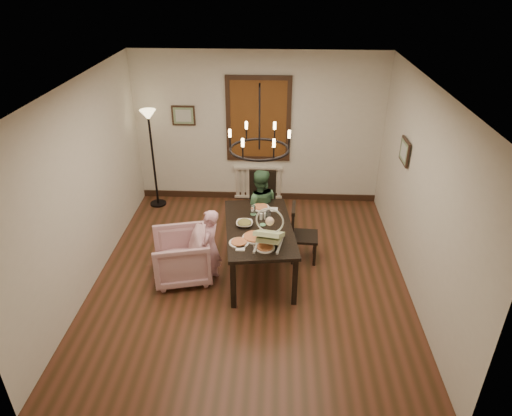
# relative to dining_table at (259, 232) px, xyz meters

# --- Properties ---
(room_shell) EXTENTS (4.51, 5.00, 2.81)m
(room_shell) POSITION_rel_dining_table_xyz_m (-0.12, 0.25, 0.71)
(room_shell) COLOR #592E1E
(room_shell) RESTS_ON ground
(dining_table) EXTENTS (1.15, 1.77, 0.78)m
(dining_table) POSITION_rel_dining_table_xyz_m (0.00, 0.00, 0.00)
(dining_table) COLOR black
(dining_table) RESTS_ON room_shell
(chair_far) EXTENTS (0.46, 0.46, 1.03)m
(chair_far) POSITION_rel_dining_table_xyz_m (0.00, 1.22, -0.18)
(chair_far) COLOR black
(chair_far) RESTS_ON room_shell
(chair_right) EXTENTS (0.43, 0.43, 0.92)m
(chair_right) POSITION_rel_dining_table_xyz_m (0.68, 0.36, -0.23)
(chair_right) COLOR black
(chair_right) RESTS_ON room_shell
(armchair) EXTENTS (0.96, 0.94, 0.73)m
(armchair) POSITION_rel_dining_table_xyz_m (-1.11, -0.19, -0.33)
(armchair) COLOR #D9A6A6
(armchair) RESTS_ON room_shell
(elderly_woman) EXTENTS (0.29, 0.38, 0.95)m
(elderly_woman) POSITION_rel_dining_table_xyz_m (-0.67, -0.25, -0.22)
(elderly_woman) COLOR #DF9DB0
(elderly_woman) RESTS_ON room_shell
(seated_man) EXTENTS (0.54, 0.43, 1.06)m
(seated_man) POSITION_rel_dining_table_xyz_m (-0.03, 0.84, -0.16)
(seated_man) COLOR #3C6643
(seated_man) RESTS_ON room_shell
(baby_bouncer) EXTENTS (0.49, 0.61, 0.36)m
(baby_bouncer) POSITION_rel_dining_table_xyz_m (0.16, -0.44, 0.26)
(baby_bouncer) COLOR beige
(baby_bouncer) RESTS_ON dining_table
(salad_bowl) EXTENTS (0.29, 0.29, 0.07)m
(salad_bowl) POSITION_rel_dining_table_xyz_m (-0.21, 0.02, 0.12)
(salad_bowl) COLOR white
(salad_bowl) RESTS_ON dining_table
(pizza_platter) EXTENTS (0.32, 0.32, 0.04)m
(pizza_platter) POSITION_rel_dining_table_xyz_m (-0.05, -0.31, 0.11)
(pizza_platter) COLOR tan
(pizza_platter) RESTS_ON dining_table
(drinking_glass) EXTENTS (0.07, 0.07, 0.14)m
(drinking_glass) POSITION_rel_dining_table_xyz_m (0.13, 0.20, 0.16)
(drinking_glass) COLOR silver
(drinking_glass) RESTS_ON dining_table
(window_blinds) EXTENTS (1.00, 0.03, 1.40)m
(window_blinds) POSITION_rel_dining_table_xyz_m (-0.12, 2.34, 0.91)
(window_blinds) COLOR brown
(window_blinds) RESTS_ON room_shell
(radiator) EXTENTS (0.92, 0.12, 0.62)m
(radiator) POSITION_rel_dining_table_xyz_m (-0.12, 2.36, -0.34)
(radiator) COLOR silver
(radiator) RESTS_ON room_shell
(picture_back) EXTENTS (0.42, 0.03, 0.36)m
(picture_back) POSITION_rel_dining_table_xyz_m (-1.47, 2.35, 0.96)
(picture_back) COLOR black
(picture_back) RESTS_ON room_shell
(picture_right) EXTENTS (0.03, 0.42, 0.36)m
(picture_right) POSITION_rel_dining_table_xyz_m (2.09, 0.78, 0.96)
(picture_right) COLOR black
(picture_right) RESTS_ON room_shell
(floor_lamp) EXTENTS (0.30, 0.30, 1.80)m
(floor_lamp) POSITION_rel_dining_table_xyz_m (-2.02, 2.03, 0.21)
(floor_lamp) COLOR black
(floor_lamp) RESTS_ON room_shell
(chandelier) EXTENTS (0.80, 0.80, 0.04)m
(chandelier) POSITION_rel_dining_table_xyz_m (0.00, 0.00, 1.26)
(chandelier) COLOR black
(chandelier) RESTS_ON room_shell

